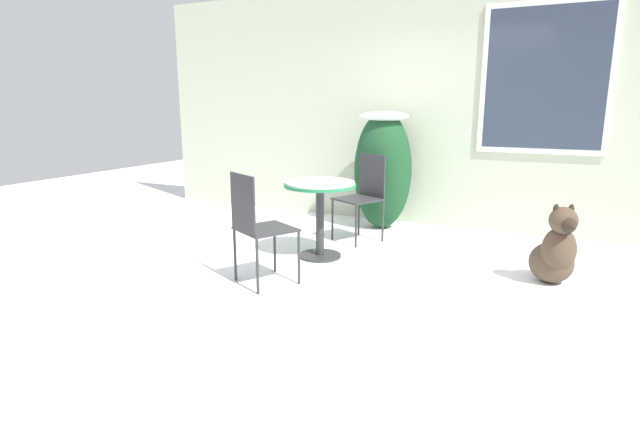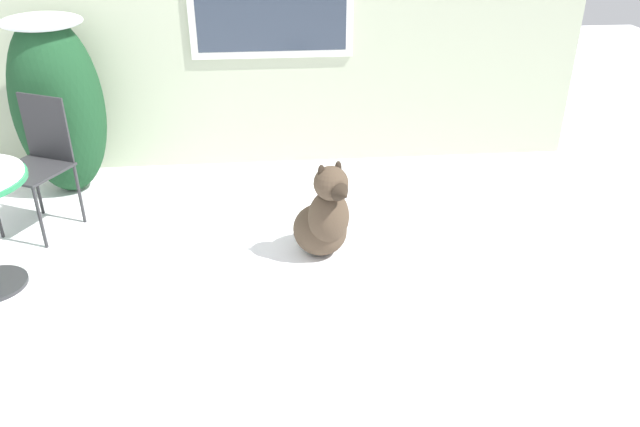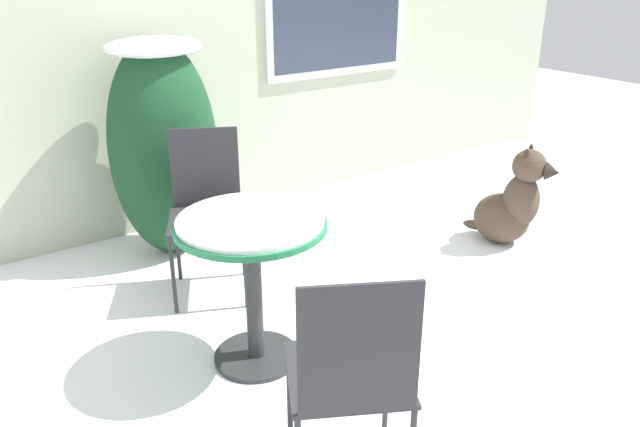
# 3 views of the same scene
# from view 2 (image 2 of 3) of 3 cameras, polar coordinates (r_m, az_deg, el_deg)

# --- Properties ---
(ground_plane) EXTENTS (16.00, 16.00, 0.00)m
(ground_plane) POSITION_cam_2_polar(r_m,az_deg,el_deg) (4.13, -21.14, -8.04)
(ground_plane) COLOR white
(shrub_left) EXTENTS (0.71, 0.64, 1.45)m
(shrub_left) POSITION_cam_2_polar(r_m,az_deg,el_deg) (5.44, -22.87, 9.34)
(shrub_left) COLOR #194223
(shrub_left) RESTS_ON ground_plane
(patio_chair_near_table) EXTENTS (0.59, 0.59, 0.98)m
(patio_chair_near_table) POSITION_cam_2_polar(r_m,az_deg,el_deg) (4.95, -24.38, 4.64)
(patio_chair_near_table) COLOR #2D2D30
(patio_chair_near_table) RESTS_ON ground_plane
(dog) EXTENTS (0.50, 0.60, 0.73)m
(dog) POSITION_cam_2_polar(r_m,az_deg,el_deg) (4.22, 0.38, -0.56)
(dog) COLOR #4C3D2D
(dog) RESTS_ON ground_plane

